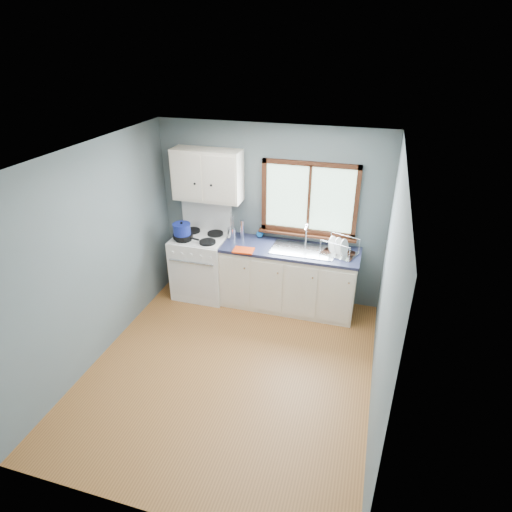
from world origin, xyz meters
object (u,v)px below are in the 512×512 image
(thermos, at_px, (242,229))
(dish_rack, at_px, (339,250))
(gas_range, at_px, (202,264))
(utensil_crock, at_px, (232,233))
(stockpot, at_px, (182,231))
(sink, at_px, (303,254))
(base_cabinets, at_px, (288,281))
(skillet, at_px, (183,236))

(thermos, relative_size, dish_rack, 0.52)
(gas_range, relative_size, utensil_crock, 3.52)
(utensil_crock, xyz_separation_m, thermos, (0.14, 0.04, 0.05))
(gas_range, xyz_separation_m, thermos, (0.58, 0.16, 0.56))
(stockpot, xyz_separation_m, thermos, (0.77, 0.32, -0.02))
(utensil_crock, relative_size, dish_rack, 0.75)
(thermos, bearing_deg, sink, -9.01)
(gas_range, relative_size, stockpot, 4.83)
(gas_range, distance_m, stockpot, 0.63)
(gas_range, bearing_deg, stockpot, -140.91)
(base_cabinets, height_order, dish_rack, dish_rack)
(dish_rack, bearing_deg, base_cabinets, -159.21)
(sink, bearing_deg, stockpot, -174.00)
(base_cabinets, bearing_deg, gas_range, -179.18)
(sink, relative_size, skillet, 1.90)
(utensil_crock, distance_m, thermos, 0.15)
(gas_range, relative_size, sink, 1.62)
(sink, xyz_separation_m, skillet, (-1.67, -0.16, 0.13))
(utensil_crock, bearing_deg, gas_range, -164.63)
(gas_range, xyz_separation_m, base_cabinets, (1.31, 0.02, -0.08))
(skillet, height_order, thermos, thermos)
(sink, bearing_deg, base_cabinets, 179.87)
(skillet, bearing_deg, sink, 20.33)
(dish_rack, bearing_deg, skillet, -156.14)
(sink, distance_m, stockpot, 1.70)
(stockpot, bearing_deg, thermos, 22.47)
(base_cabinets, height_order, utensil_crock, utensil_crock)
(gas_range, relative_size, dish_rack, 2.64)
(thermos, bearing_deg, stockpot, -157.53)
(skillet, xyz_separation_m, dish_rack, (2.15, 0.18, -0.01))
(skillet, xyz_separation_m, stockpot, (-0.00, -0.02, 0.08))
(dish_rack, bearing_deg, stockpot, -155.75)
(skillet, distance_m, utensil_crock, 0.68)
(sink, height_order, stockpot, sink)
(sink, xyz_separation_m, utensil_crock, (-1.04, 0.10, 0.14))
(gas_range, xyz_separation_m, dish_rack, (1.96, 0.04, 0.49))
(thermos, bearing_deg, gas_range, -164.38)
(base_cabinets, bearing_deg, sink, -0.13)
(skillet, relative_size, dish_rack, 0.86)
(sink, xyz_separation_m, dish_rack, (0.47, 0.02, 0.12))
(thermos, xyz_separation_m, dish_rack, (1.38, -0.12, -0.07))
(base_cabinets, xyz_separation_m, sink, (0.18, -0.00, 0.45))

